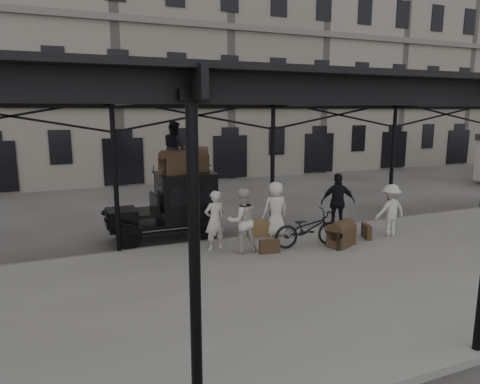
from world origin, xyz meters
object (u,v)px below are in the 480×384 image
(steamer_trunk_platform, at_px, (341,235))
(porter_official, at_px, (338,202))
(taxi, at_px, (176,202))
(bicycle, at_px, (308,228))
(porter_left, at_px, (215,220))
(steamer_trunk_roof_near, at_px, (175,164))

(steamer_trunk_platform, bearing_deg, porter_official, 33.04)
(taxi, bearing_deg, bicycle, -41.94)
(porter_left, xyz_separation_m, steamer_trunk_roof_near, (-0.67, 1.90, 1.47))
(bicycle, bearing_deg, taxi, 53.67)
(porter_left, distance_m, porter_official, 4.58)
(porter_official, relative_size, bicycle, 0.93)
(porter_left, xyz_separation_m, porter_official, (4.56, 0.36, 0.10))
(porter_left, relative_size, bicycle, 0.84)
(porter_left, distance_m, steamer_trunk_roof_near, 2.49)
(porter_official, distance_m, bicycle, 2.24)
(taxi, distance_m, bicycle, 4.42)
(porter_official, xyz_separation_m, steamer_trunk_platform, (-0.90, -1.50, -0.66))
(taxi, bearing_deg, steamer_trunk_roof_near, -108.07)
(bicycle, relative_size, steamer_trunk_roof_near, 2.36)
(taxi, height_order, steamer_trunk_platform, taxi)
(taxi, relative_size, steamer_trunk_platform, 4.12)
(steamer_trunk_roof_near, bearing_deg, steamer_trunk_platform, -52.66)
(taxi, xyz_separation_m, porter_official, (5.15, -1.79, -0.07))
(taxi, height_order, bicycle, taxi)
(porter_official, height_order, steamer_trunk_roof_near, steamer_trunk_roof_near)
(taxi, bearing_deg, steamer_trunk_platform, -37.78)
(bicycle, bearing_deg, porter_left, 79.20)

